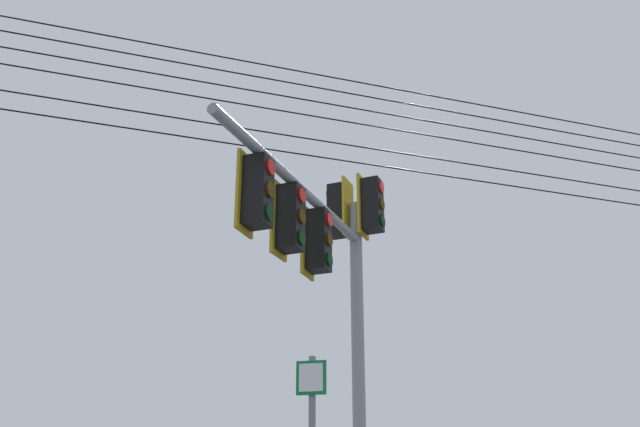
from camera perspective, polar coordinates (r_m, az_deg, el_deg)
name	(u,v)px	position (r m, az deg, el deg)	size (l,w,h in m)	color
signal_mast_assembly	(329,269)	(11.02, 0.70, -4.21)	(0.97, 4.76, 6.90)	gray
overhead_wire_span	(425,131)	(13.74, 7.94, 6.20)	(23.27, 19.63, 1.80)	black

